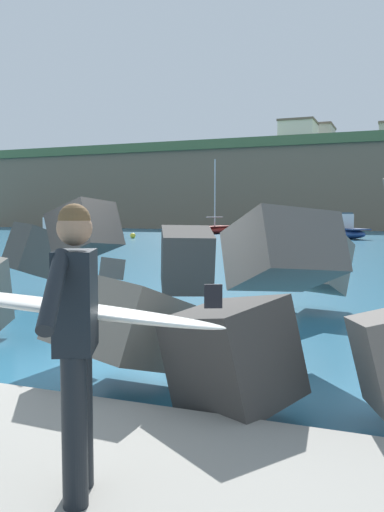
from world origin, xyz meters
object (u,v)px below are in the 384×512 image
(surfer_with_board, at_px, (73,324))
(boat_near_centre, at_px, (217,229))
(boat_mid_left, at_px, (56,236))
(mooring_buoy_outer, at_px, (327,236))
(station_building_west, at_px, (318,141))
(station_building_east, at_px, (298,136))
(mooring_buoy_inner, at_px, (133,236))
(boat_near_left, at_px, (345,230))

(surfer_with_board, distance_m, boat_near_centre, 50.17)
(boat_near_centre, xyz_separation_m, boat_mid_left, (-2.99, -22.70, 0.12))
(surfer_with_board, relative_size, boat_near_centre, 0.28)
(surfer_with_board, xyz_separation_m, mooring_buoy_outer, (-3.39, 40.74, -1.06))
(surfer_with_board, bearing_deg, station_building_west, 97.05)
(surfer_with_board, height_order, mooring_buoy_outer, surfer_with_board)
(station_building_east, bearing_deg, station_building_west, 81.83)
(station_building_west, height_order, station_building_east, station_building_west)
(mooring_buoy_inner, relative_size, mooring_buoy_outer, 1.00)
(boat_mid_left, distance_m, mooring_buoy_inner, 10.33)
(boat_near_left, relative_size, mooring_buoy_outer, 13.57)
(boat_mid_left, relative_size, station_building_east, 0.74)
(boat_mid_left, height_order, mooring_buoy_inner, boat_mid_left)
(boat_mid_left, height_order, station_building_west, station_building_west)
(boat_mid_left, relative_size, mooring_buoy_inner, 10.44)
(station_building_east, bearing_deg, boat_near_centre, -95.38)
(surfer_with_board, relative_size, boat_near_left, 0.34)
(boat_near_left, height_order, boat_near_centre, boat_near_centre)
(boat_near_left, distance_m, mooring_buoy_outer, 1.52)
(surfer_with_board, relative_size, station_building_east, 0.33)
(station_building_east, bearing_deg, mooring_buoy_inner, -97.81)
(boat_mid_left, relative_size, mooring_buoy_outer, 10.44)
(boat_near_centre, height_order, boat_mid_left, boat_near_centre)
(boat_near_left, height_order, station_building_east, station_building_east)
(surfer_with_board, relative_size, mooring_buoy_outer, 4.67)
(boat_near_left, relative_size, station_building_east, 0.96)
(surfer_with_board, bearing_deg, station_building_east, 98.99)
(boat_near_centre, distance_m, boat_mid_left, 22.90)
(station_building_west, bearing_deg, boat_near_left, -79.26)
(boat_near_left, bearing_deg, boat_mid_left, -134.38)
(surfer_with_board, bearing_deg, mooring_buoy_inner, 116.87)
(station_building_west, bearing_deg, boat_near_centre, -96.08)
(boat_near_centre, bearing_deg, boat_mid_left, -97.51)
(surfer_with_board, xyz_separation_m, boat_near_centre, (-15.01, 47.87, -0.82))
(boat_near_centre, relative_size, station_building_east, 1.17)
(boat_near_centre, relative_size, boat_mid_left, 1.59)
(boat_mid_left, bearing_deg, mooring_buoy_outer, 46.81)
(boat_near_left, bearing_deg, mooring_buoy_inner, -159.51)
(station_building_west, bearing_deg, boat_mid_left, -96.60)
(mooring_buoy_outer, bearing_deg, boat_near_left, 28.05)
(boat_near_centre, bearing_deg, boat_near_left, -26.51)
(station_building_west, relative_size, station_building_east, 1.21)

